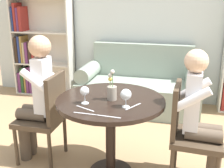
# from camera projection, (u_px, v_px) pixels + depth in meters

# --- Properties ---
(back_wall) EXTENTS (5.20, 0.05, 2.70)m
(back_wall) POSITION_uv_depth(u_px,v_px,m) (146.00, 13.00, 4.19)
(back_wall) COLOR silver
(back_wall) RESTS_ON ground_plane
(round_table) EXTENTS (0.94, 0.94, 0.75)m
(round_table) POSITION_uv_depth(u_px,v_px,m) (111.00, 115.00, 2.47)
(round_table) COLOR black
(round_table) RESTS_ON ground_plane
(couch) EXTENTS (1.72, 0.80, 0.92)m
(couch) POSITION_uv_depth(u_px,v_px,m) (139.00, 88.00, 4.11)
(couch) COLOR gray
(couch) RESTS_ON ground_plane
(bookshelf_left) EXTENTS (0.99, 0.28, 1.57)m
(bookshelf_left) POSITION_uv_depth(u_px,v_px,m) (37.00, 50.00, 4.64)
(bookshelf_left) COLOR silver
(bookshelf_left) RESTS_ON ground_plane
(chair_left) EXTENTS (0.42, 0.42, 0.90)m
(chair_left) POSITION_uv_depth(u_px,v_px,m) (46.00, 114.00, 2.74)
(chair_left) COLOR #473828
(chair_left) RESTS_ON ground_plane
(chair_right) EXTENTS (0.44, 0.44, 0.90)m
(chair_right) POSITION_uv_depth(u_px,v_px,m) (188.00, 130.00, 2.41)
(chair_right) COLOR #473828
(chair_right) RESTS_ON ground_plane
(person_left) EXTENTS (0.42, 0.34, 1.26)m
(person_left) POSITION_uv_depth(u_px,v_px,m) (37.00, 96.00, 2.70)
(person_left) COLOR brown
(person_left) RESTS_ON ground_plane
(person_right) EXTENTS (0.43, 0.36, 1.20)m
(person_right) POSITION_uv_depth(u_px,v_px,m) (201.00, 117.00, 2.34)
(person_right) COLOR brown
(person_right) RESTS_ON ground_plane
(wine_glass_left) EXTENTS (0.08, 0.08, 0.15)m
(wine_glass_left) POSITION_uv_depth(u_px,v_px,m) (85.00, 92.00, 2.30)
(wine_glass_left) COLOR white
(wine_glass_left) RESTS_ON round_table
(wine_glass_right) EXTENTS (0.09, 0.09, 0.15)m
(wine_glass_right) POSITION_uv_depth(u_px,v_px,m) (126.00, 95.00, 2.22)
(wine_glass_right) COLOR white
(wine_glass_right) RESTS_ON round_table
(flower_vase) EXTENTS (0.08, 0.08, 0.27)m
(flower_vase) POSITION_uv_depth(u_px,v_px,m) (112.00, 90.00, 2.38)
(flower_vase) COLOR #9E9384
(flower_vase) RESTS_ON round_table
(knife_left_setting) EXTENTS (0.19, 0.02, 0.00)m
(knife_left_setting) POSITION_uv_depth(u_px,v_px,m) (85.00, 114.00, 2.12)
(knife_left_setting) COLOR silver
(knife_left_setting) RESTS_ON round_table
(fork_left_setting) EXTENTS (0.18, 0.09, 0.00)m
(fork_left_setting) POSITION_uv_depth(u_px,v_px,m) (85.00, 108.00, 2.22)
(fork_left_setting) COLOR silver
(fork_left_setting) RESTS_ON round_table
(knife_right_setting) EXTENTS (0.19, 0.02, 0.00)m
(knife_right_setting) POSITION_uv_depth(u_px,v_px,m) (108.00, 116.00, 2.07)
(knife_right_setting) COLOR silver
(knife_right_setting) RESTS_ON round_table
(fork_right_setting) EXTENTS (0.10, 0.17, 0.00)m
(fork_right_setting) POSITION_uv_depth(u_px,v_px,m) (133.00, 106.00, 2.26)
(fork_right_setting) COLOR silver
(fork_right_setting) RESTS_ON round_table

